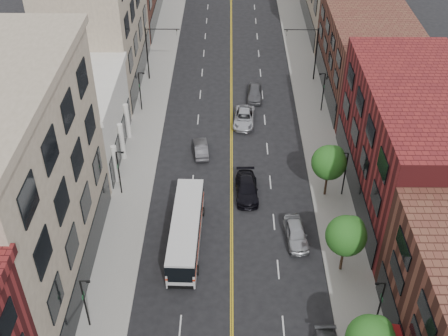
{
  "coord_description": "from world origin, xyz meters",
  "views": [
    {
      "loc": [
        -0.35,
        -19.13,
        36.07
      ],
      "look_at": [
        -0.73,
        21.78,
        5.0
      ],
      "focal_mm": 45.0,
      "sensor_mm": 36.0,
      "label": 1
    }
  ],
  "objects_px": {
    "car_lane_a": "(247,189)",
    "car_lane_c": "(255,93)",
    "city_bus": "(186,229)",
    "car_lane_behind": "(201,148)",
    "car_parked_far": "(296,233)",
    "car_lane_b": "(244,118)"
  },
  "relations": [
    {
      "from": "car_lane_b",
      "to": "car_lane_behind",
      "type": "bearing_deg",
      "value": -122.99
    },
    {
      "from": "car_lane_a",
      "to": "car_lane_b",
      "type": "xyz_separation_m",
      "value": [
        0.0,
        13.26,
        -0.04
      ]
    },
    {
      "from": "car_parked_far",
      "to": "car_lane_c",
      "type": "bearing_deg",
      "value": 90.82
    },
    {
      "from": "car_parked_far",
      "to": "car_lane_b",
      "type": "height_order",
      "value": "car_parked_far"
    },
    {
      "from": "car_lane_c",
      "to": "car_parked_far",
      "type": "bearing_deg",
      "value": -80.51
    },
    {
      "from": "car_lane_c",
      "to": "city_bus",
      "type": "bearing_deg",
      "value": -102.03
    },
    {
      "from": "city_bus",
      "to": "car_lane_a",
      "type": "bearing_deg",
      "value": 52.29
    },
    {
      "from": "car_lane_a",
      "to": "car_parked_far",
      "type": "bearing_deg",
      "value": -57.94
    },
    {
      "from": "city_bus",
      "to": "car_lane_b",
      "type": "height_order",
      "value": "city_bus"
    },
    {
      "from": "car_lane_behind",
      "to": "car_lane_c",
      "type": "height_order",
      "value": "car_lane_c"
    },
    {
      "from": "city_bus",
      "to": "car_parked_far",
      "type": "distance_m",
      "value": 9.91
    },
    {
      "from": "car_lane_b",
      "to": "car_lane_c",
      "type": "distance_m",
      "value": 6.03
    },
    {
      "from": "city_bus",
      "to": "car_lane_c",
      "type": "height_order",
      "value": "city_bus"
    },
    {
      "from": "city_bus",
      "to": "car_lane_behind",
      "type": "bearing_deg",
      "value": 88.52
    },
    {
      "from": "city_bus",
      "to": "car_lane_behind",
      "type": "distance_m",
      "value": 13.89
    },
    {
      "from": "car_lane_a",
      "to": "car_lane_c",
      "type": "height_order",
      "value": "car_lane_c"
    },
    {
      "from": "car_lane_behind",
      "to": "car_lane_c",
      "type": "distance_m",
      "value": 13.64
    },
    {
      "from": "car_lane_b",
      "to": "car_lane_c",
      "type": "relative_size",
      "value": 1.15
    },
    {
      "from": "car_lane_behind",
      "to": "city_bus",
      "type": "bearing_deg",
      "value": 80.33
    },
    {
      "from": "car_lane_a",
      "to": "car_lane_c",
      "type": "xyz_separation_m",
      "value": [
        1.45,
        19.11,
        0.01
      ]
    },
    {
      "from": "city_bus",
      "to": "car_lane_a",
      "type": "height_order",
      "value": "city_bus"
    },
    {
      "from": "car_lane_behind",
      "to": "car_lane_b",
      "type": "distance_m",
      "value": 7.91
    }
  ]
}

